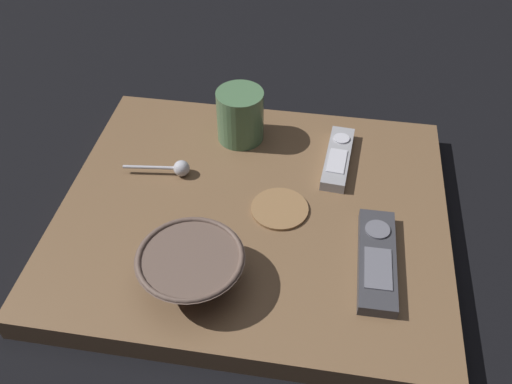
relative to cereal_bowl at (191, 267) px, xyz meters
name	(u,v)px	position (x,y,z in m)	size (l,w,h in m)	color
ground_plane	(253,224)	(0.17, -0.06, -0.08)	(6.00, 6.00, 0.00)	black
table	(253,216)	(0.17, -0.06, -0.06)	(0.56, 0.65, 0.04)	brown
cereal_bowl	(191,267)	(0.00, 0.00, 0.00)	(0.16, 0.16, 0.06)	brown
coffee_mug	(240,116)	(0.35, -0.01, 0.02)	(0.09, 0.09, 0.10)	#4C724C
teaspoon	(178,168)	(0.23, 0.08, -0.02)	(0.03, 0.12, 0.03)	silver
tv_remote_near	(377,260)	(0.08, -0.27, -0.02)	(0.19, 0.06, 0.02)	#38383D
tv_remote_far	(338,158)	(0.30, -0.20, -0.02)	(0.16, 0.05, 0.02)	#9E9EA3
drink_coaster	(280,208)	(0.17, -0.11, -0.03)	(0.10, 0.10, 0.01)	olive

